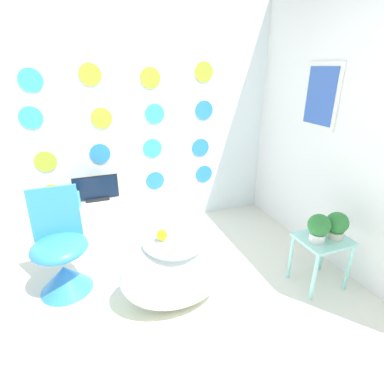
{
  "coord_description": "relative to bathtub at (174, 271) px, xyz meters",
  "views": [
    {
      "loc": [
        -0.49,
        -1.13,
        1.81
      ],
      "look_at": [
        0.33,
        1.04,
        0.83
      ],
      "focal_mm": 28.0,
      "sensor_mm": 36.0,
      "label": 1
    }
  ],
  "objects": [
    {
      "name": "wall_back_dotted",
      "position": [
        -0.07,
        1.42,
        1.0
      ],
      "size": [
        4.37,
        0.05,
        2.6
      ],
      "color": "white",
      "rests_on": "ground_plane"
    },
    {
      "name": "wall_right",
      "position": [
        1.64,
        0.32,
        1.01
      ],
      "size": [
        0.06,
        3.16,
        2.6
      ],
      "color": "white",
      "rests_on": "ground_plane"
    },
    {
      "name": "rug",
      "position": [
        0.0,
        -0.16,
        -0.29
      ],
      "size": [
        1.37,
        0.74,
        0.01
      ],
      "color": "silver",
      "rests_on": "ground_plane"
    },
    {
      "name": "bathtub",
      "position": [
        0.0,
        0.0,
        0.0
      ],
      "size": [
        0.87,
        0.58,
        0.58
      ],
      "color": "white",
      "rests_on": "ground_plane"
    },
    {
      "name": "rubber_duck",
      "position": [
        -0.08,
        0.03,
        0.34
      ],
      "size": [
        0.08,
        0.09,
        0.1
      ],
      "color": "yellow",
      "rests_on": "bathtub"
    },
    {
      "name": "chair",
      "position": [
        -0.85,
        0.47,
        -0.01
      ],
      "size": [
        0.46,
        0.46,
        0.89
      ],
      "color": "#338CE0",
      "rests_on": "ground_plane"
    },
    {
      "name": "tv_cabinet",
      "position": [
        -0.48,
        1.19,
        -0.05
      ],
      "size": [
        0.54,
        0.36,
        0.49
      ],
      "color": "silver",
      "rests_on": "ground_plane"
    },
    {
      "name": "tv",
      "position": [
        -0.48,
        1.19,
        0.32
      ],
      "size": [
        0.46,
        0.12,
        0.27
      ],
      "color": "black",
      "rests_on": "tv_cabinet"
    },
    {
      "name": "vase",
      "position": [
        -0.69,
        1.07,
        0.29
      ],
      "size": [
        0.09,
        0.09,
        0.2
      ],
      "color": "#51B2AD",
      "rests_on": "tv_cabinet"
    },
    {
      "name": "side_table",
      "position": [
        1.25,
        -0.25,
        0.08
      ],
      "size": [
        0.42,
        0.35,
        0.47
      ],
      "color": "#99E0D8",
      "rests_on": "ground_plane"
    },
    {
      "name": "potted_plant_left",
      "position": [
        1.15,
        -0.26,
        0.31
      ],
      "size": [
        0.18,
        0.18,
        0.24
      ],
      "color": "white",
      "rests_on": "side_table"
    },
    {
      "name": "potted_plant_right",
      "position": [
        1.34,
        -0.26,
        0.3
      ],
      "size": [
        0.18,
        0.18,
        0.23
      ],
      "color": "beige",
      "rests_on": "side_table"
    }
  ]
}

